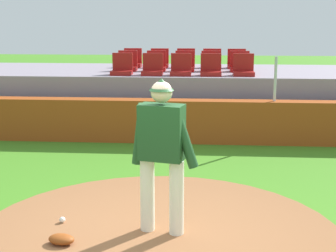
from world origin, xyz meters
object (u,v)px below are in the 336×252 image
(stadium_chair_6, at_px, (156,65))
(stadium_chair_13, at_px, (212,62))
(baseball, at_px, (62,220))
(stadium_chair_1, at_px, (153,68))
(stadium_chair_9, at_px, (240,65))
(stadium_chair_10, at_px, (133,61))
(fielding_glove, at_px, (61,239))
(stadium_chair_2, at_px, (181,68))
(stadium_chair_0, at_px, (122,68))
(stadium_chair_12, at_px, (186,62))
(stadium_chair_4, at_px, (243,69))
(stadium_chair_7, at_px, (185,65))
(stadium_chair_5, at_px, (127,64))
(stadium_chair_14, at_px, (237,62))
(pitcher, at_px, (162,145))
(stadium_chair_8, at_px, (211,65))
(stadium_chair_3, at_px, (211,69))
(stadium_chair_11, at_px, (159,62))

(stadium_chair_6, xyz_separation_m, stadium_chair_13, (1.42, 0.88, 0.00))
(baseball, relative_size, stadium_chair_6, 0.15)
(stadium_chair_1, height_order, stadium_chair_6, same)
(stadium_chair_9, xyz_separation_m, stadium_chair_10, (-2.82, 0.87, 0.00))
(baseball, bearing_deg, stadium_chair_10, 91.73)
(fielding_glove, relative_size, stadium_chair_2, 0.60)
(fielding_glove, distance_m, stadium_chair_1, 6.66)
(stadium_chair_0, distance_m, stadium_chair_9, 2.96)
(stadium_chair_0, height_order, stadium_chair_12, same)
(stadium_chair_4, relative_size, stadium_chair_7, 1.00)
(stadium_chair_2, distance_m, stadium_chair_5, 1.65)
(stadium_chair_13, xyz_separation_m, stadium_chair_14, (0.65, -0.02, 0.00))
(pitcher, xyz_separation_m, stadium_chair_9, (1.35, 7.05, 0.24))
(fielding_glove, bearing_deg, stadium_chair_6, -81.25)
(stadium_chair_1, xyz_separation_m, stadium_chair_8, (1.37, 0.89, 0.00))
(stadium_chair_7, bearing_deg, stadium_chair_6, 0.17)
(stadium_chair_3, height_order, stadium_chair_7, same)
(fielding_glove, height_order, stadium_chair_6, stadium_chair_6)
(stadium_chair_6, distance_m, stadium_chair_7, 0.72)
(stadium_chair_7, relative_size, stadium_chair_9, 1.00)
(stadium_chair_7, bearing_deg, stadium_chair_2, 86.57)
(fielding_glove, xyz_separation_m, stadium_chair_9, (2.43, 7.46, 1.24))
(stadium_chair_3, distance_m, stadium_chair_4, 0.76)
(baseball, xyz_separation_m, stadium_chair_9, (2.59, 6.89, 1.25))
(stadium_chair_7, distance_m, stadium_chair_13, 1.12)
(fielding_glove, distance_m, stadium_chair_6, 7.53)
(stadium_chair_0, bearing_deg, stadium_chair_8, -157.27)
(stadium_chair_4, distance_m, stadium_chair_14, 1.71)
(fielding_glove, height_order, stadium_chair_3, stadium_chair_3)
(pitcher, relative_size, stadium_chair_10, 3.61)
(pitcher, height_order, stadium_chair_4, pitcher)
(baseball, xyz_separation_m, stadium_chair_10, (-0.23, 7.76, 1.25))
(stadium_chair_8, bearing_deg, stadium_chair_11, -32.11)
(stadium_chair_11, distance_m, stadium_chair_13, 1.41)
(stadium_chair_6, xyz_separation_m, stadium_chair_14, (2.07, 0.87, 0.00))
(stadium_chair_7, bearing_deg, stadium_chair_3, 126.03)
(stadium_chair_3, bearing_deg, stadium_chair_9, -128.39)
(stadium_chair_5, bearing_deg, stadium_chair_2, 148.00)
(stadium_chair_1, height_order, stadium_chair_4, same)
(stadium_chair_5, relative_size, stadium_chair_9, 1.00)
(stadium_chair_5, distance_m, stadium_chair_12, 1.71)
(stadium_chair_1, xyz_separation_m, stadium_chair_9, (2.09, 0.92, 0.00))
(fielding_glove, distance_m, stadium_chair_8, 7.72)
(stadium_chair_3, height_order, stadium_chair_8, same)
(stadium_chair_9, bearing_deg, stadium_chair_2, 32.97)
(fielding_glove, height_order, stadium_chair_11, stadium_chair_11)
(stadium_chair_4, bearing_deg, stadium_chair_10, -31.55)
(stadium_chair_7, bearing_deg, stadium_chair_12, -89.47)
(fielding_glove, xyz_separation_m, stadium_chair_13, (1.76, 8.30, 1.24))
(stadium_chair_3, xyz_separation_m, stadium_chair_14, (0.70, 1.75, 0.00))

